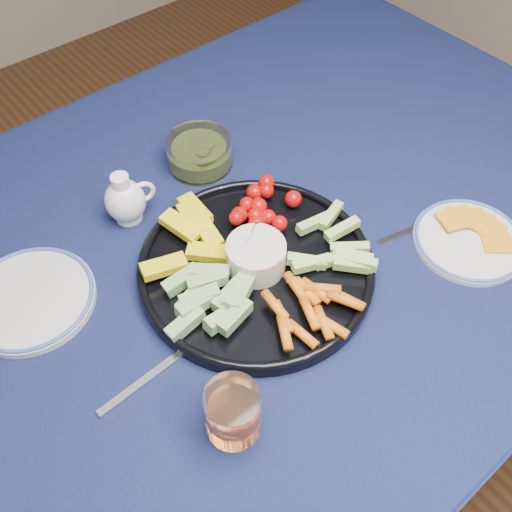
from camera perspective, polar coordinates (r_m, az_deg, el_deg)
dining_table at (r=1.06m, az=-2.28°, el=-1.51°), size 1.67×1.07×0.75m
crudite_platter at (r=0.93m, az=-0.08°, el=-0.90°), size 0.39×0.39×0.13m
creamer_pitcher at (r=1.03m, az=-12.89°, el=5.47°), size 0.09×0.07×0.10m
pickle_bowl at (r=1.12m, az=-5.67°, el=10.11°), size 0.13×0.13×0.06m
cheese_plate at (r=1.05m, az=20.57°, el=1.58°), size 0.19×0.19×0.02m
juice_tumbler at (r=0.78m, az=-2.31°, el=-15.51°), size 0.08×0.08×0.09m
fork_left at (r=0.87m, az=-9.25°, el=-10.85°), size 0.19×0.03×0.00m
fork_right at (r=1.06m, az=16.42°, el=3.01°), size 0.16×0.05×0.00m
side_plate_extra at (r=0.98m, az=-21.68°, el=-3.98°), size 0.21×0.21×0.02m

